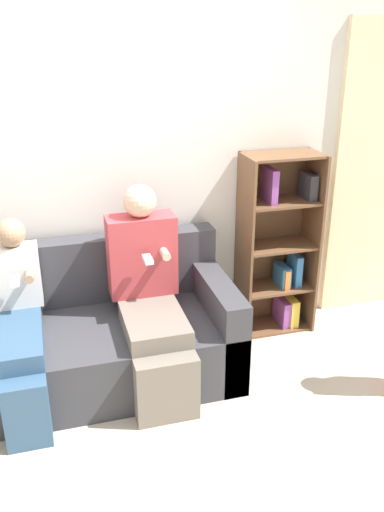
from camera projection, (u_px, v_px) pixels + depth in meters
name	position (u px, v px, depth m)	size (l,w,h in m)	color
ground_plane	(111.00, 428.00, 3.07)	(14.00, 14.00, 0.00)	beige
back_wall	(77.00, 167.00, 3.45)	(10.00, 0.06, 2.55)	silver
curtain_panel	(373.00, 174.00, 4.02)	(0.64, 0.04, 2.17)	beige
couch	(88.00, 339.00, 3.42)	(1.83, 0.87, 0.84)	#38383D
adult_seated	(149.00, 290.00, 3.30)	(0.43, 0.81, 1.23)	#70665B
child_seated	(20.00, 323.00, 3.10)	(0.28, 0.82, 1.07)	#335170
bookshelf	(279.00, 252.00, 3.92)	(0.53, 0.32, 1.32)	brown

